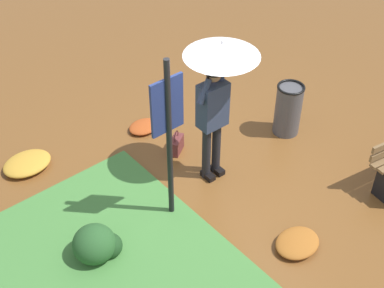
{
  "coord_description": "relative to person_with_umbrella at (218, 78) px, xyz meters",
  "views": [
    {
      "loc": [
        -3.78,
        -3.86,
        5.09
      ],
      "look_at": [
        -0.44,
        0.1,
        0.85
      ],
      "focal_mm": 49.66,
      "sensor_mm": 36.0,
      "label": 1
    }
  ],
  "objects": [
    {
      "name": "ground_plane",
      "position": [
        -0.09,
        -0.24,
        -1.55
      ],
      "size": [
        18.0,
        18.0,
        0.0
      ],
      "primitive_type": "plane",
      "color": "brown"
    },
    {
      "name": "person_with_umbrella",
      "position": [
        0.0,
        0.0,
        0.0
      ],
      "size": [
        0.96,
        0.96,
        2.04
      ],
      "color": "black",
      "rests_on": "ground_plane"
    },
    {
      "name": "info_sign_post",
      "position": [
        -0.98,
        -0.25,
        -0.11
      ],
      "size": [
        0.44,
        0.07,
        2.3
      ],
      "color": "black",
      "rests_on": "ground_plane"
    },
    {
      "name": "handbag",
      "position": [
        -0.14,
        0.68,
        -1.42
      ],
      "size": [
        0.33,
        0.28,
        0.37
      ],
      "color": "brown",
      "rests_on": "ground_plane"
    },
    {
      "name": "trash_bin",
      "position": [
        1.46,
        -0.03,
        -1.13
      ],
      "size": [
        0.42,
        0.42,
        0.83
      ],
      "color": "#4C4C51",
      "rests_on": "ground_plane"
    },
    {
      "name": "shrub_cluster",
      "position": [
        -2.09,
        -0.25,
        -1.33
      ],
      "size": [
        0.57,
        0.52,
        0.46
      ],
      "color": "#285628",
      "rests_on": "ground_plane"
    },
    {
      "name": "leaf_pile_near_person",
      "position": [
        -2.01,
        1.77,
        -1.48
      ],
      "size": [
        0.69,
        0.55,
        0.15
      ],
      "color": "gold",
      "rests_on": "ground_plane"
    },
    {
      "name": "leaf_pile_by_bench",
      "position": [
        -0.15,
        -1.68,
        -1.49
      ],
      "size": [
        0.59,
        0.47,
        0.13
      ],
      "color": "#A86023",
      "rests_on": "ground_plane"
    },
    {
      "name": "leaf_pile_far_path",
      "position": [
        -0.2,
        1.42,
        -1.5
      ],
      "size": [
        0.49,
        0.39,
        0.11
      ],
      "color": "#B74C1E",
      "rests_on": "ground_plane"
    }
  ]
}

